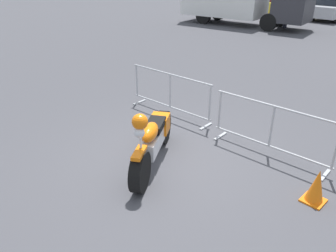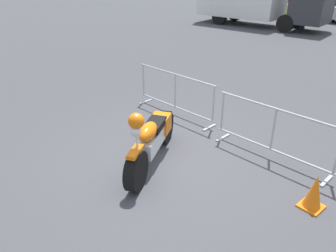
% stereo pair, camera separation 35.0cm
% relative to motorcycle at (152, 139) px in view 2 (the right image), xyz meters
% --- Properties ---
extents(ground_plane, '(120.00, 120.00, 0.00)m').
position_rel_motorcycle_xyz_m(ground_plane, '(0.09, 0.33, -0.52)').
color(ground_plane, '#424247').
extents(motorcycle, '(1.47, 2.11, 1.35)m').
position_rel_motorcycle_xyz_m(motorcycle, '(0.00, 0.00, 0.00)').
color(motorcycle, black).
rests_on(motorcycle, ground).
extents(crowd_barrier_near, '(2.48, 0.59, 1.07)m').
position_rel_motorcycle_xyz_m(crowd_barrier_near, '(-1.39, 1.84, 0.04)').
color(crowd_barrier_near, '#9EA0A5').
rests_on(crowd_barrier_near, ground).
extents(crowd_barrier_far, '(2.48, 0.59, 1.07)m').
position_rel_motorcycle_xyz_m(crowd_barrier_far, '(1.39, 1.84, 0.04)').
color(crowd_barrier_far, '#9EA0A5').
rests_on(crowd_barrier_far, ground).
extents(parked_car_maroon, '(1.81, 4.41, 1.49)m').
position_rel_motorcycle_xyz_m(parked_car_maroon, '(-10.28, 20.38, 0.24)').
color(parked_car_maroon, maroon).
rests_on(parked_car_maroon, ground).
extents(parked_car_yellow, '(1.83, 4.45, 1.51)m').
position_rel_motorcycle_xyz_m(parked_car_yellow, '(-7.50, 20.52, 0.25)').
color(parked_car_yellow, yellow).
rests_on(parked_car_yellow, ground).
extents(pedestrian, '(0.40, 0.40, 1.69)m').
position_rel_motorcycle_xyz_m(pedestrian, '(-5.41, 15.48, 0.40)').
color(pedestrian, '#262838').
rests_on(pedestrian, ground).
extents(traffic_cone, '(0.34, 0.34, 0.59)m').
position_rel_motorcycle_xyz_m(traffic_cone, '(2.66, 1.07, -0.23)').
color(traffic_cone, orange).
rests_on(traffic_cone, ground).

